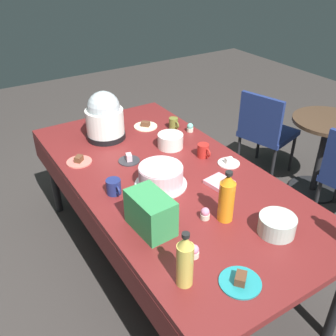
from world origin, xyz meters
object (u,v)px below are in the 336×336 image
(slow_cooker, at_px, (105,117))
(dessert_plate_cream, at_px, (146,126))
(frosted_layer_cake, at_px, (161,176))
(dessert_plate_coral, at_px, (79,161))
(ceramic_snack_bowl, at_px, (170,141))
(coffee_mug_navy, at_px, (114,187))
(round_cafe_table, at_px, (324,143))
(cupcake_rose, at_px, (205,214))
(dessert_plate_charcoal, at_px, (129,160))
(soda_bottle_orange_juice, at_px, (227,198))
(maroon_chair_left, at_px, (265,129))
(dessert_plate_white, at_px, (229,162))
(glass_salad_bowl, at_px, (277,225))
(cupcake_berry, at_px, (194,251))
(potluck_table, at_px, (168,183))
(soda_carton, at_px, (151,213))
(cupcake_mint, at_px, (190,128))
(coffee_mug_red, at_px, (203,151))
(dessert_plate_teal, at_px, (240,281))
(coffee_mug_olive, at_px, (174,123))
(soda_bottle_ginger_ale, at_px, (185,261))

(slow_cooker, distance_m, dessert_plate_cream, 0.37)
(frosted_layer_cake, relative_size, dessert_plate_coral, 1.89)
(frosted_layer_cake, bearing_deg, ceramic_snack_bowl, 140.65)
(coffee_mug_navy, xyz_separation_m, round_cafe_table, (-0.05, 2.01, -0.30))
(cupcake_rose, bearing_deg, dessert_plate_charcoal, -175.12)
(soda_bottle_orange_juice, relative_size, maroon_chair_left, 0.35)
(dessert_plate_charcoal, bearing_deg, dessert_plate_white, 54.95)
(frosted_layer_cake, bearing_deg, glass_salad_bowl, 21.61)
(cupcake_berry, bearing_deg, coffee_mug_navy, -171.97)
(potluck_table, xyz_separation_m, glass_salad_bowl, (0.75, 0.17, 0.11))
(slow_cooker, distance_m, soda_carton, 1.09)
(cupcake_mint, xyz_separation_m, round_cafe_table, (0.39, 1.16, -0.28))
(cupcake_mint, bearing_deg, slow_cooker, -112.45)
(dessert_plate_charcoal, xyz_separation_m, cupcake_berry, (0.95, -0.15, 0.02))
(dessert_plate_coral, xyz_separation_m, dessert_plate_charcoal, (0.16, 0.29, 0.00))
(cupcake_mint, bearing_deg, round_cafe_table, 71.51)
(coffee_mug_red, height_order, round_cafe_table, coffee_mug_red)
(dessert_plate_cream, xyz_separation_m, soda_carton, (1.08, -0.57, 0.09))
(cupcake_mint, relative_size, coffee_mug_navy, 0.53)
(cupcake_mint, xyz_separation_m, maroon_chair_left, (-0.09, 0.93, -0.29))
(cupcake_rose, height_order, round_cafe_table, cupcake_rose)
(dessert_plate_teal, relative_size, coffee_mug_olive, 1.69)
(cupcake_rose, relative_size, coffee_mug_red, 0.56)
(dessert_plate_white, xyz_separation_m, cupcake_rose, (0.37, -0.48, 0.02))
(ceramic_snack_bowl, distance_m, dessert_plate_cream, 0.39)
(soda_bottle_ginger_ale, height_order, maroon_chair_left, soda_bottle_ginger_ale)
(frosted_layer_cake, distance_m, dessert_plate_white, 0.51)
(potluck_table, xyz_separation_m, frosted_layer_cake, (0.07, -0.10, 0.13))
(maroon_chair_left, bearing_deg, frosted_layer_cake, -68.15)
(potluck_table, height_order, dessert_plate_charcoal, dessert_plate_charcoal)
(dessert_plate_white, xyz_separation_m, soda_bottle_ginger_ale, (0.68, -0.82, 0.12))
(dessert_plate_charcoal, bearing_deg, soda_carton, -18.07)
(soda_bottle_orange_juice, bearing_deg, soda_bottle_ginger_ale, -60.13)
(dessert_plate_coral, height_order, dessert_plate_charcoal, dessert_plate_charcoal)
(dessert_plate_teal, xyz_separation_m, dessert_plate_charcoal, (-1.19, 0.07, 0.00))
(soda_bottle_ginger_ale, height_order, coffee_mug_navy, soda_bottle_ginger_ale)
(glass_salad_bowl, relative_size, dessert_plate_cream, 1.02)
(dessert_plate_white, height_order, soda_carton, soda_carton)
(coffee_mug_red, xyz_separation_m, maroon_chair_left, (-0.46, 1.08, -0.30))
(dessert_plate_white, distance_m, soda_bottle_ginger_ale, 1.07)
(dessert_plate_coral, height_order, round_cafe_table, dessert_plate_coral)
(frosted_layer_cake, xyz_separation_m, dessert_plate_white, (0.02, 0.51, -0.05))
(slow_cooker, bearing_deg, soda_carton, -12.36)
(potluck_table, bearing_deg, coffee_mug_olive, 144.02)
(slow_cooker, distance_m, dessert_plate_charcoal, 0.43)
(coffee_mug_olive, bearing_deg, coffee_mug_navy, -54.48)
(soda_bottle_orange_juice, bearing_deg, coffee_mug_olive, 160.81)
(potluck_table, relative_size, soda_bottle_ginger_ale, 7.90)
(cupcake_rose, relative_size, soda_carton, 0.26)
(dessert_plate_cream, relative_size, dessert_plate_charcoal, 1.28)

